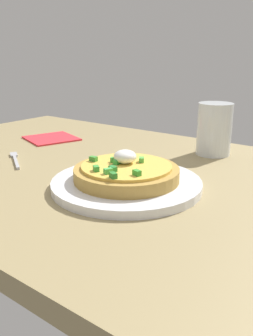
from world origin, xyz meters
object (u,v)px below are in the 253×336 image
(napkin, at_px, (51,138))
(cup_near, at_px, (214,132))
(pizza, at_px, (126,172))
(plate, at_px, (126,184))
(fork, at_px, (15,159))

(napkin, bearing_deg, cup_near, 16.48)
(cup_near, bearing_deg, pizza, -95.76)
(plate, bearing_deg, napkin, 156.04)
(plate, distance_m, cup_near, 0.28)
(fork, xyz_separation_m, napkin, (-0.08, 0.17, -0.00))
(cup_near, relative_size, napkin, 0.95)
(pizza, xyz_separation_m, napkin, (-0.36, 0.16, -0.02))
(pizza, height_order, napkin, pizza)
(pizza, xyz_separation_m, cup_near, (0.03, 0.28, 0.02))
(cup_near, height_order, napkin, cup_near)
(pizza, distance_m, napkin, 0.40)
(pizza, relative_size, napkin, 1.47)
(plate, relative_size, fork, 2.32)
(plate, bearing_deg, pizza, 173.51)
(plate, xyz_separation_m, cup_near, (0.03, 0.28, 0.04))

